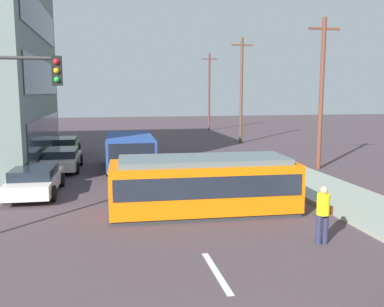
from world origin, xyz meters
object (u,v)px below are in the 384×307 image
(city_bus, at_px, (130,150))
(parked_sedan_mid, at_px, (35,180))
(streetcar_tram, at_px, (203,184))
(utility_pole_mid, at_px, (321,92))
(parked_sedan_furthest, at_px, (65,146))
(pedestrian_crossing, at_px, (323,211))
(parked_sedan_far, at_px, (62,159))
(utility_pole_distant, at_px, (209,91))
(traffic_light_mast, at_px, (6,110))
(utility_pole_far, at_px, (241,89))

(city_bus, bearing_deg, parked_sedan_mid, -129.36)
(streetcar_tram, distance_m, parked_sedan_mid, 7.47)
(city_bus, xyz_separation_m, utility_pole_mid, (10.36, -2.07, 3.22))
(parked_sedan_furthest, bearing_deg, pedestrian_crossing, -65.49)
(city_bus, bearing_deg, parked_sedan_far, 173.04)
(parked_sedan_furthest, xyz_separation_m, utility_pole_distant, (14.20, 16.25, 3.79))
(streetcar_tram, relative_size, pedestrian_crossing, 4.00)
(city_bus, relative_size, utility_pole_distant, 0.70)
(streetcar_tram, bearing_deg, utility_pole_mid, 40.44)
(pedestrian_crossing, xyz_separation_m, utility_pole_mid, (5.68, 10.83, 3.35))
(parked_sedan_far, relative_size, utility_pole_distant, 0.53)
(city_bus, distance_m, parked_sedan_furthest, 7.49)
(traffic_light_mast, relative_size, utility_pole_mid, 0.66)
(city_bus, distance_m, parked_sedan_mid, 6.69)
(parked_sedan_far, bearing_deg, city_bus, -6.96)
(pedestrian_crossing, distance_m, parked_sedan_furthest, 21.08)
(parked_sedan_mid, height_order, parked_sedan_furthest, same)
(streetcar_tram, height_order, city_bus, streetcar_tram)
(pedestrian_crossing, xyz_separation_m, parked_sedan_far, (-8.36, 13.35, -0.32))
(pedestrian_crossing, bearing_deg, streetcar_tram, 124.36)
(parked_sedan_furthest, height_order, utility_pole_far, utility_pole_far)
(parked_sedan_furthest, bearing_deg, parked_sedan_far, -86.21)
(city_bus, height_order, parked_sedan_far, city_bus)
(utility_pole_mid, bearing_deg, utility_pole_far, 92.11)
(parked_sedan_furthest, bearing_deg, streetcar_tram, -68.20)
(parked_sedan_far, bearing_deg, streetcar_tram, -58.91)
(parked_sedan_furthest, xyz_separation_m, traffic_light_mast, (0.03, -16.83, 3.14))
(streetcar_tram, distance_m, parked_sedan_furthest, 16.58)
(streetcar_tram, height_order, parked_sedan_far, streetcar_tram)
(parked_sedan_mid, distance_m, utility_pole_distant, 31.42)
(traffic_light_mast, distance_m, utility_pole_distant, 36.00)
(utility_pole_mid, bearing_deg, utility_pole_distant, 90.54)
(parked_sedan_mid, bearing_deg, pedestrian_crossing, -41.02)
(parked_sedan_furthest, bearing_deg, city_bus, -57.01)
(parked_sedan_far, bearing_deg, utility_pole_far, 36.39)
(streetcar_tram, distance_m, city_bus, 9.36)
(utility_pole_far, bearing_deg, traffic_light_mast, -123.55)
(pedestrian_crossing, relative_size, utility_pole_distant, 0.20)
(pedestrian_crossing, bearing_deg, parked_sedan_furthest, 114.51)
(pedestrian_crossing, distance_m, utility_pole_far, 24.20)
(city_bus, bearing_deg, utility_pole_far, 46.58)
(city_bus, height_order, pedestrian_crossing, city_bus)
(parked_sedan_mid, bearing_deg, traffic_light_mast, -87.98)
(utility_pole_far, bearing_deg, utility_pole_mid, -87.89)
(city_bus, distance_m, utility_pole_mid, 11.04)
(parked_sedan_far, bearing_deg, pedestrian_crossing, -57.95)
(streetcar_tram, height_order, traffic_light_mast, traffic_light_mast)
(streetcar_tram, distance_m, parked_sedan_far, 11.18)
(traffic_light_mast, xyz_separation_m, utility_pole_distant, (14.17, 33.09, 0.65))
(parked_sedan_far, xyz_separation_m, utility_pole_far, (13.58, 10.01, 3.90))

